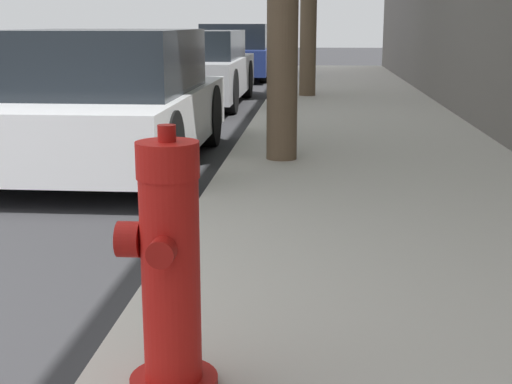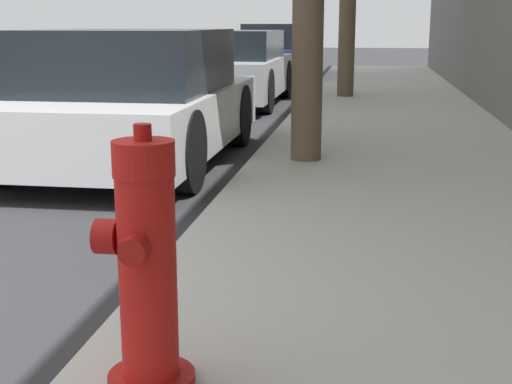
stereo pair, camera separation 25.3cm
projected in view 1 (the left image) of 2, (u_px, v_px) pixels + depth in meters
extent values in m
cylinder|color=#A91511|center=(174.00, 381.00, 2.57)|extent=(0.32, 0.32, 0.04)
cylinder|color=red|center=(171.00, 280.00, 2.48)|extent=(0.20, 0.20, 0.73)
cylinder|color=red|center=(168.00, 160.00, 2.38)|extent=(0.21, 0.21, 0.12)
cylinder|color=#A91511|center=(167.00, 133.00, 2.36)|extent=(0.06, 0.06, 0.06)
cylinder|color=#A91511|center=(161.00, 253.00, 2.31)|extent=(0.09, 0.07, 0.09)
cylinder|color=#A91511|center=(177.00, 229.00, 2.58)|extent=(0.09, 0.07, 0.09)
cylinder|color=#A91511|center=(129.00, 239.00, 2.46)|extent=(0.08, 0.13, 0.13)
cube|color=silver|center=(108.00, 118.00, 7.06)|extent=(1.82, 3.90, 0.55)
cube|color=black|center=(101.00, 61.00, 6.78)|extent=(1.68, 2.14, 0.58)
cylinder|color=black|center=(69.00, 114.00, 8.33)|extent=(0.20, 0.70, 0.70)
cylinder|color=black|center=(209.00, 116.00, 8.20)|extent=(0.20, 0.70, 0.70)
cylinder|color=black|center=(166.00, 153.00, 5.85)|extent=(0.20, 0.70, 0.70)
cube|color=#B7B7BC|center=(195.00, 76.00, 12.37)|extent=(1.68, 4.11, 0.61)
cube|color=black|center=(193.00, 44.00, 12.08)|extent=(1.55, 2.26, 0.46)
cylinder|color=black|center=(167.00, 79.00, 13.70)|extent=(0.20, 0.70, 0.70)
cylinder|color=black|center=(246.00, 79.00, 13.57)|extent=(0.20, 0.70, 0.70)
cylinder|color=black|center=(134.00, 91.00, 11.23)|extent=(0.20, 0.70, 0.70)
cylinder|color=black|center=(230.00, 91.00, 11.10)|extent=(0.20, 0.70, 0.70)
cube|color=navy|center=(238.00, 60.00, 18.14)|extent=(1.71, 4.05, 0.60)
cube|color=black|center=(237.00, 36.00, 17.85)|extent=(1.58, 2.23, 0.60)
cylinder|color=black|center=(214.00, 63.00, 19.46)|extent=(0.20, 0.64, 0.64)
cylinder|color=black|center=(271.00, 63.00, 19.33)|extent=(0.20, 0.64, 0.64)
cylinder|color=black|center=(200.00, 69.00, 17.02)|extent=(0.20, 0.64, 0.64)
cylinder|color=black|center=(265.00, 69.00, 16.90)|extent=(0.20, 0.64, 0.64)
cylinder|color=brown|center=(309.00, 5.00, 12.53)|extent=(0.29, 0.29, 3.16)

